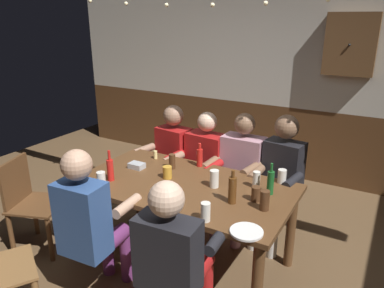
{
  "coord_description": "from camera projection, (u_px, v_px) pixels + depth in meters",
  "views": [
    {
      "loc": [
        1.44,
        -2.24,
        2.09
      ],
      "look_at": [
        0.0,
        0.27,
        1.08
      ],
      "focal_mm": 34.16,
      "sensor_mm": 36.0,
      "label": 1
    }
  ],
  "objects": [
    {
      "name": "ground_plane",
      "position": [
        177.0,
        269.0,
        3.2
      ],
      "size": [
        7.73,
        7.73,
        0.0
      ],
      "primitive_type": "plane",
      "color": "brown"
    },
    {
      "name": "back_wall_upper",
      "position": [
        279.0,
        45.0,
        4.67
      ],
      "size": [
        6.44,
        0.12,
        1.58
      ],
      "primitive_type": "cube",
      "color": "beige"
    },
    {
      "name": "back_wall_wainscot",
      "position": [
        272.0,
        139.0,
        5.09
      ],
      "size": [
        6.44,
        0.12,
        0.97
      ],
      "primitive_type": "cube",
      "color": "brown",
      "rests_on": "ground_plane"
    },
    {
      "name": "dining_table",
      "position": [
        184.0,
        194.0,
        3.09
      ],
      "size": [
        1.81,
        0.99,
        0.77
      ],
      "color": "brown",
      "rests_on": "ground_plane"
    },
    {
      "name": "person_0",
      "position": [
        170.0,
        155.0,
        3.98
      ],
      "size": [
        0.53,
        0.57,
        1.21
      ],
      "rotation": [
        0.0,
        0.0,
        3.0
      ],
      "color": "#AD1919",
      "rests_on": "ground_plane"
    },
    {
      "name": "person_1",
      "position": [
        203.0,
        163.0,
        3.79
      ],
      "size": [
        0.58,
        0.56,
        1.19
      ],
      "rotation": [
        0.0,
        0.0,
        3.04
      ],
      "color": "#AD1919",
      "rests_on": "ground_plane"
    },
    {
      "name": "person_2",
      "position": [
        240.0,
        169.0,
        3.59
      ],
      "size": [
        0.55,
        0.53,
        1.23
      ],
      "rotation": [
        0.0,
        0.0,
        3.13
      ],
      "color": "#B78493",
      "rests_on": "ground_plane"
    },
    {
      "name": "person_3",
      "position": [
        279.0,
        175.0,
        3.4
      ],
      "size": [
        0.52,
        0.55,
        1.26
      ],
      "rotation": [
        0.0,
        0.0,
        2.99
      ],
      "color": "black",
      "rests_on": "ground_plane"
    },
    {
      "name": "person_4",
      "position": [
        90.0,
        220.0,
        2.66
      ],
      "size": [
        0.51,
        0.54,
        1.26
      ],
      "rotation": [
        0.0,
        0.0,
        0.08
      ],
      "color": "#2D4C84",
      "rests_on": "ground_plane"
    },
    {
      "name": "person_5",
      "position": [
        174.0,
        253.0,
        2.34
      ],
      "size": [
        0.57,
        0.54,
        1.2
      ],
      "rotation": [
        0.0,
        0.0,
        0.08
      ],
      "color": "black",
      "rests_on": "ground_plane"
    },
    {
      "name": "chair_empty_near_left",
      "position": [
        30.0,
        201.0,
        3.38
      ],
      "size": [
        0.57,
        0.57,
        0.88
      ],
      "rotation": [
        0.0,
        0.0,
        -1.21
      ],
      "color": "brown",
      "rests_on": "ground_plane"
    },
    {
      "name": "table_candle",
      "position": [
        155.0,
        155.0,
        3.59
      ],
      "size": [
        0.04,
        0.04,
        0.08
      ],
      "primitive_type": "cylinder",
      "color": "#F9E08C",
      "rests_on": "dining_table"
    },
    {
      "name": "condiment_caddy",
      "position": [
        137.0,
        166.0,
        3.37
      ],
      "size": [
        0.14,
        0.1,
        0.05
      ],
      "primitive_type": "cube",
      "color": "#B2B7BC",
      "rests_on": "dining_table"
    },
    {
      "name": "plate_0",
      "position": [
        246.0,
        232.0,
        2.36
      ],
      "size": [
        0.22,
        0.22,
        0.01
      ],
      "primitive_type": "cylinder",
      "color": "white",
      "rests_on": "dining_table"
    },
    {
      "name": "bottle_0",
      "position": [
        232.0,
        190.0,
        2.71
      ],
      "size": [
        0.06,
        0.06,
        0.26
      ],
      "color": "#593314",
      "rests_on": "dining_table"
    },
    {
      "name": "bottle_1",
      "position": [
        110.0,
        169.0,
        3.09
      ],
      "size": [
        0.06,
        0.06,
        0.27
      ],
      "color": "red",
      "rests_on": "dining_table"
    },
    {
      "name": "bottle_2",
      "position": [
        270.0,
        182.0,
        2.85
      ],
      "size": [
        0.05,
        0.05,
        0.26
      ],
      "color": "#195923",
      "rests_on": "dining_table"
    },
    {
      "name": "bottle_3",
      "position": [
        200.0,
        157.0,
        3.39
      ],
      "size": [
        0.06,
        0.06,
        0.22
      ],
      "color": "red",
      "rests_on": "dining_table"
    },
    {
      "name": "pint_glass_0",
      "position": [
        256.0,
        180.0,
        2.97
      ],
      "size": [
        0.06,
        0.06,
        0.14
      ],
      "primitive_type": "cylinder",
      "color": "white",
      "rests_on": "dining_table"
    },
    {
      "name": "pint_glass_1",
      "position": [
        282.0,
        176.0,
        3.06
      ],
      "size": [
        0.07,
        0.07,
        0.12
      ],
      "primitive_type": "cylinder",
      "color": "white",
      "rests_on": "dining_table"
    },
    {
      "name": "pint_glass_2",
      "position": [
        256.0,
        194.0,
        2.76
      ],
      "size": [
        0.07,
        0.07,
        0.12
      ],
      "primitive_type": "cylinder",
      "color": "#4C2D19",
      "rests_on": "dining_table"
    },
    {
      "name": "pint_glass_3",
      "position": [
        265.0,
        200.0,
        2.62
      ],
      "size": [
        0.07,
        0.07,
        0.15
      ],
      "primitive_type": "cylinder",
      "color": "#4C2D19",
      "rests_on": "dining_table"
    },
    {
      "name": "pint_glass_4",
      "position": [
        101.0,
        179.0,
        3.0
      ],
      "size": [
        0.07,
        0.07,
        0.12
      ],
      "primitive_type": "cylinder",
      "color": "white",
      "rests_on": "dining_table"
    },
    {
      "name": "pint_glass_5",
      "position": [
        167.0,
        172.0,
        3.15
      ],
      "size": [
        0.08,
        0.08,
        0.11
      ],
      "primitive_type": "cylinder",
      "color": "gold",
      "rests_on": "dining_table"
    },
    {
      "name": "pint_glass_6",
      "position": [
        214.0,
        179.0,
        2.98
      ],
      "size": [
        0.07,
        0.07,
        0.15
      ],
      "primitive_type": "cylinder",
      "color": "white",
      "rests_on": "dining_table"
    },
    {
      "name": "pint_glass_7",
      "position": [
        172.0,
        161.0,
        3.35
      ],
      "size": [
        0.06,
        0.06,
        0.14
      ],
      "primitive_type": "cylinder",
      "color": "#4C2D19",
      "rests_on": "dining_table"
    },
    {
      "name": "pint_glass_8",
      "position": [
        206.0,
        212.0,
        2.48
      ],
      "size": [
        0.07,
        0.07,
        0.14
      ],
      "primitive_type": "cylinder",
      "color": "white",
      "rests_on": "dining_table"
    },
    {
      "name": "wall_dart_cabinet",
      "position": [
        350.0,
        45.0,
        4.15
      ],
      "size": [
        0.56,
        0.15,
        0.7
      ],
      "color": "brown"
    }
  ]
}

